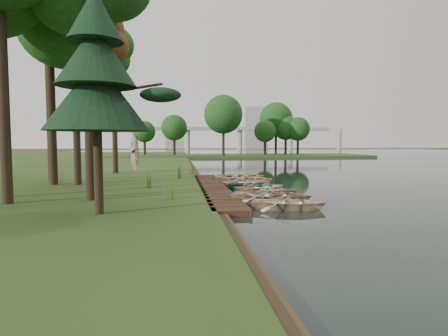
{
  "coord_description": "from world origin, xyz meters",
  "views": [
    {
      "loc": [
        -3.68,
        -22.19,
        2.97
      ],
      "look_at": [
        -0.74,
        1.66,
        1.29
      ],
      "focal_mm": 30.0,
      "sensor_mm": 36.0,
      "label": 1
    }
  ],
  "objects": [
    {
      "name": "reeds_0",
      "position": [
        -4.11,
        -4.64,
        0.84
      ],
      "size": [
        0.6,
        0.6,
        1.08
      ],
      "primitive_type": "cone",
      "color": "#3F661E",
      "rests_on": "bank"
    },
    {
      "name": "rowboat_2",
      "position": [
        0.84,
        -3.93,
        0.36
      ],
      "size": [
        3.58,
        3.03,
        0.63
      ],
      "primitive_type": "imported",
      "rotation": [
        0.0,
        0.0,
        1.9
      ],
      "color": "beige",
      "rests_on": "water"
    },
    {
      "name": "peninsula",
      "position": [
        8.0,
        50.0,
        0.23
      ],
      "size": [
        50.0,
        14.0,
        0.45
      ],
      "primitive_type": "cube",
      "color": "#2B461F",
      "rests_on": "ground"
    },
    {
      "name": "building_b",
      "position": [
        -5.0,
        145.0,
        6.0
      ],
      "size": [
        8.0,
        8.0,
        12.0
      ],
      "primitive_type": "cube",
      "color": "#A5A5A0",
      "rests_on": "ground"
    },
    {
      "name": "rowboat_7",
      "position": [
        1.03,
        3.3,
        0.43
      ],
      "size": [
        4.24,
        3.54,
        0.76
      ],
      "primitive_type": "imported",
      "rotation": [
        0.0,
        0.0,
        1.28
      ],
      "color": "beige",
      "rests_on": "water"
    },
    {
      "name": "rowboat_6",
      "position": [
        0.77,
        1.69,
        0.39
      ],
      "size": [
        3.82,
        3.22,
        0.68
      ],
      "primitive_type": "imported",
      "rotation": [
        0.0,
        0.0,
        1.89
      ],
      "color": "beige",
      "rests_on": "water"
    },
    {
      "name": "stored_rowboat",
      "position": [
        -7.31,
        11.02,
        0.63
      ],
      "size": [
        3.37,
        2.58,
        0.65
      ],
      "primitive_type": "imported",
      "rotation": [
        3.14,
        0.0,
        1.46
      ],
      "color": "beige",
      "rests_on": "bank"
    },
    {
      "name": "rowboat_3",
      "position": [
        1.23,
        -2.33,
        0.38
      ],
      "size": [
        3.57,
        2.91,
        0.65
      ],
      "primitive_type": "imported",
      "rotation": [
        0.0,
        0.0,
        1.34
      ],
      "color": "beige",
      "rests_on": "water"
    },
    {
      "name": "reeds_2",
      "position": [
        -3.65,
        5.15,
        0.81
      ],
      "size": [
        0.6,
        0.6,
        1.03
      ],
      "primitive_type": "cone",
      "color": "#3F661E",
      "rests_on": "bank"
    },
    {
      "name": "pine_tree",
      "position": [
        -6.6,
        -7.98,
        5.42
      ],
      "size": [
        3.8,
        3.8,
        8.18
      ],
      "color": "black",
      "rests_on": "bank"
    },
    {
      "name": "tree_2",
      "position": [
        -8.6,
        1.11,
        8.77
      ],
      "size": [
        3.45,
        3.45,
        10.11
      ],
      "color": "black",
      "rests_on": "bank"
    },
    {
      "name": "ground",
      "position": [
        0.0,
        0.0,
        0.0
      ],
      "size": [
        300.0,
        300.0,
        0.0
      ],
      "primitive_type": "plane",
      "color": "#3D2F1D"
    },
    {
      "name": "rowboat_5",
      "position": [
        1.0,
        0.39,
        0.37
      ],
      "size": [
        3.71,
        3.2,
        0.64
      ],
      "primitive_type": "imported",
      "rotation": [
        0.0,
        0.0,
        1.2
      ],
      "color": "teal",
      "rests_on": "water"
    },
    {
      "name": "building_a",
      "position": [
        30.0,
        140.0,
        9.0
      ],
      "size": [
        10.0,
        8.0,
        18.0
      ],
      "primitive_type": "cube",
      "color": "#A5A5A0",
      "rests_on": "ground"
    },
    {
      "name": "rowboat_10",
      "position": [
        1.03,
        7.18,
        0.36
      ],
      "size": [
        3.06,
        2.23,
        0.62
      ],
      "primitive_type": "imported",
      "rotation": [
        0.0,
        0.0,
        1.54
      ],
      "color": "beige",
      "rests_on": "water"
    },
    {
      "name": "far_trees",
      "position": [
        4.67,
        50.0,
        6.43
      ],
      "size": [
        45.6,
        5.6,
        8.8
      ],
      "color": "black",
      "rests_on": "peninsula"
    },
    {
      "name": "reeds_3",
      "position": [
        -2.6,
        9.07,
        0.75
      ],
      "size": [
        0.6,
        0.6,
        0.9
      ],
      "primitive_type": "cone",
      "color": "#3F661E",
      "rests_on": "bank"
    },
    {
      "name": "rowboat_4",
      "position": [
        1.13,
        -0.96,
        0.38
      ],
      "size": [
        3.81,
        3.28,
        0.66
      ],
      "primitive_type": "imported",
      "rotation": [
        0.0,
        0.0,
        1.94
      ],
      "color": "beige",
      "rests_on": "water"
    },
    {
      "name": "rowboat_9",
      "position": [
        1.03,
        5.79,
        0.42
      ],
      "size": [
        3.87,
        2.96,
        0.75
      ],
      "primitive_type": "imported",
      "rotation": [
        0.0,
        0.0,
        1.46
      ],
      "color": "beige",
      "rests_on": "water"
    },
    {
      "name": "rowboat_8",
      "position": [
        0.74,
        4.38,
        0.43
      ],
      "size": [
        4.24,
        3.52,
        0.76
      ],
      "primitive_type": "imported",
      "rotation": [
        0.0,
        0.0,
        1.3
      ],
      "color": "beige",
      "rests_on": "water"
    },
    {
      "name": "rowboat_1",
      "position": [
        0.74,
        -4.81,
        0.45
      ],
      "size": [
        4.6,
        3.96,
        0.8
      ],
      "primitive_type": "imported",
      "rotation": [
        0.0,
        0.0,
        1.21
      ],
      "color": "beige",
      "rests_on": "water"
    },
    {
      "name": "rowboat_0",
      "position": [
        1.07,
        -6.54,
        0.39
      ],
      "size": [
        3.77,
        3.15,
        0.67
      ],
      "primitive_type": "imported",
      "rotation": [
        0.0,
        0.0,
        1.28
      ],
      "color": "beige",
      "rests_on": "water"
    },
    {
      "name": "boardwalk",
      "position": [
        -1.6,
        0.0,
        0.15
      ],
      "size": [
        1.6,
        16.0,
        0.3
      ],
      "primitive_type": "cube",
      "color": "#362114",
      "rests_on": "ground"
    },
    {
      "name": "tree_4",
      "position": [
        -9.94,
        2.14,
        9.85
      ],
      "size": [
        4.81,
        4.81,
        11.69
      ],
      "color": "black",
      "rests_on": "bank"
    },
    {
      "name": "tree_6",
      "position": [
        -9.07,
        11.04,
        10.61
      ],
      "size": [
        4.3,
        4.3,
        12.3
      ],
      "color": "black",
      "rests_on": "bank"
    },
    {
      "name": "reeds_1",
      "position": [
        -5.3,
        -0.06,
        0.78
      ],
      "size": [
        0.6,
        0.6,
        0.97
      ],
      "primitive_type": "cone",
      "color": "#3F661E",
      "rests_on": "bank"
    },
    {
      "name": "bridge",
      "position": [
        12.31,
        120.0,
        7.08
      ],
      "size": [
        95.9,
        4.0,
        8.6
      ],
      "color": "#A5A5A0",
      "rests_on": "ground"
    }
  ]
}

